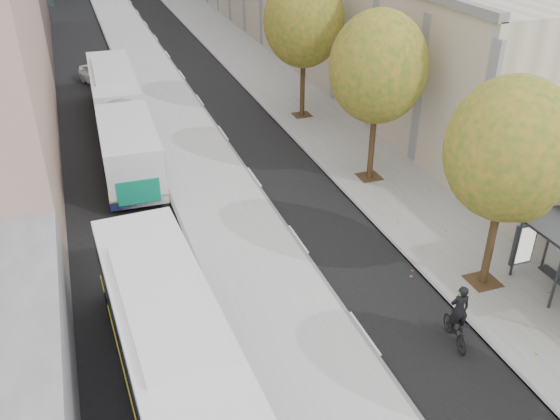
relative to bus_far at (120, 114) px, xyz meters
name	(u,v)px	position (x,y,z in m)	size (l,w,h in m)	color
bus_platform	(168,108)	(3.27, 4.24, -1.49)	(4.25, 150.00, 0.15)	#A9A9A9
sidewalk	(288,95)	(11.27, 4.24, -1.53)	(4.75, 150.00, 0.08)	gray
tree_c	(510,150)	(10.75, -17.76, 3.69)	(4.20, 4.20, 7.28)	black
tree_d	(378,67)	(10.75, -8.76, 3.90)	(4.40, 4.40, 7.60)	black
tree_e	(304,21)	(10.75, 0.24, 4.12)	(4.60, 4.60, 7.92)	black
bus_far	(120,114)	(0.00, 0.00, 0.00)	(2.92, 17.24, 2.86)	silver
cyclist	(457,322)	(7.97, -20.07, -0.76)	(0.79, 1.76, 2.18)	black
distant_car	(99,75)	(-0.36, 10.80, -0.87)	(1.64, 4.07, 1.39)	white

